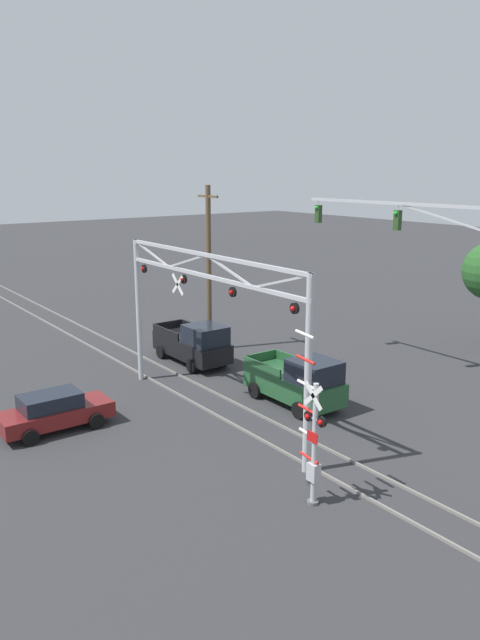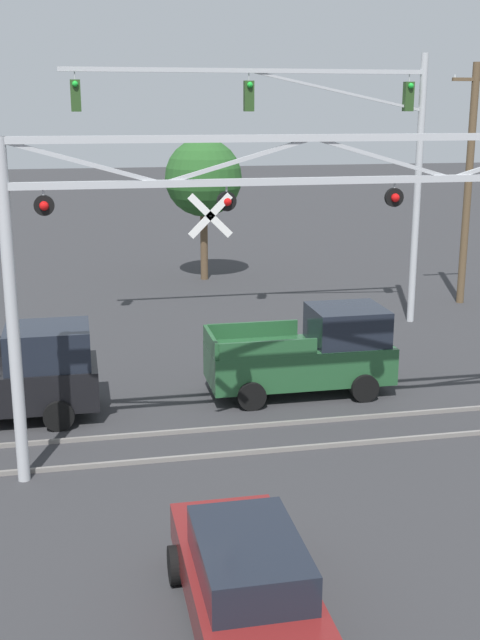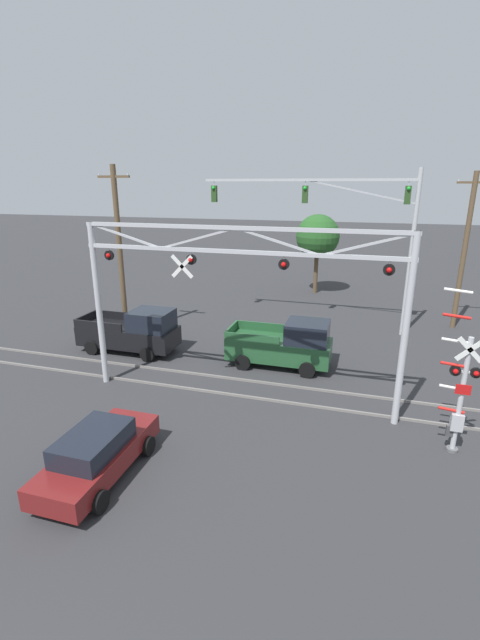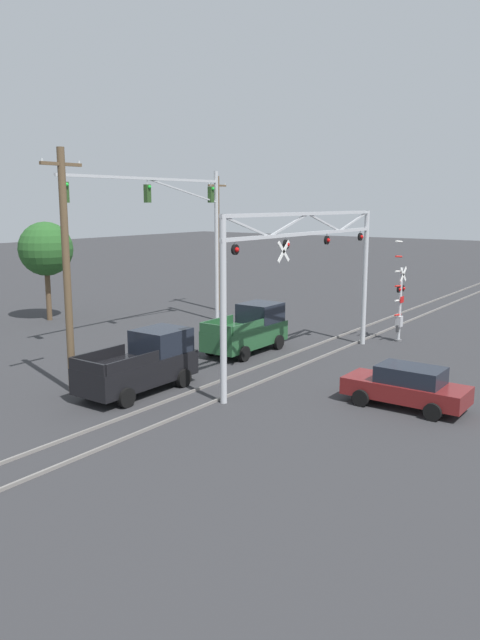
{
  "view_description": "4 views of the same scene",
  "coord_description": "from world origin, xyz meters",
  "views": [
    {
      "loc": [
        20.05,
        -0.02,
        9.9
      ],
      "look_at": [
        0.69,
        14.29,
        4.08
      ],
      "focal_mm": 35.0,
      "sensor_mm": 36.0,
      "label": 1
    },
    {
      "loc": [
        -4.59,
        -2.16,
        7.26
      ],
      "look_at": [
        -0.97,
        15.59,
        2.45
      ],
      "focal_mm": 45.0,
      "sensor_mm": 36.0,
      "label": 2
    },
    {
      "loc": [
        4.46,
        -1.27,
        8.13
      ],
      "look_at": [
        -0.04,
        13.8,
        3.13
      ],
      "focal_mm": 24.0,
      "sensor_mm": 36.0,
      "label": 3
    },
    {
      "loc": [
        -23.12,
        0.06,
        7.15
      ],
      "look_at": [
        -0.79,
        16.13,
        1.95
      ],
      "focal_mm": 35.0,
      "sensor_mm": 36.0,
      "label": 4
    }
  ],
  "objects": [
    {
      "name": "sedan_waiting",
      "position": [
        -2.49,
        7.65,
        0.76
      ],
      "size": [
        1.94,
        4.31,
        1.5
      ],
      "color": "maroon",
      "rests_on": "ground_plane"
    },
    {
      "name": "rail_track_far",
      "position": [
        0.0,
        14.9,
        0.05
      ],
      "size": [
        80.0,
        0.08,
        0.1
      ],
      "primitive_type": "cube",
      "color": "gray",
      "rests_on": "ground_plane"
    },
    {
      "name": "rail_track_near",
      "position": [
        0.0,
        13.47,
        0.05
      ],
      "size": [
        80.0,
        0.08,
        0.1
      ],
      "primitive_type": "cube",
      "color": "gray",
      "rests_on": "ground_plane"
    },
    {
      "name": "crossing_gantry",
      "position": [
        -0.01,
        13.18,
        4.62
      ],
      "size": [
        12.04,
        0.28,
        6.76
      ],
      "color": "#B7BABF",
      "rests_on": "ground_plane"
    },
    {
      "name": "pickup_truck_lead",
      "position": [
        1.18,
        17.02,
        1.06
      ],
      "size": [
        4.75,
        2.16,
        2.25
      ],
      "color": "#23512D",
      "rests_on": "ground_plane"
    },
    {
      "name": "utility_pole_left",
      "position": [
        -8.19,
        18.72,
        4.7
      ],
      "size": [
        1.8,
        0.28,
        9.1
      ],
      "color": "brown",
      "rests_on": "ground_plane"
    },
    {
      "name": "background_tree_beyond_span",
      "position": [
        0.74,
        31.74,
        4.36
      ],
      "size": [
        3.27,
        3.27,
        6.02
      ],
      "color": "brown",
      "rests_on": "ground_plane"
    },
    {
      "name": "crossing_signal_mast",
      "position": [
        7.53,
        11.93,
        1.94
      ],
      "size": [
        1.37,
        0.35,
        5.3
      ],
      "color": "#B7BABF",
      "rests_on": "ground_plane"
    },
    {
      "name": "utility_pole_right",
      "position": [
        9.69,
        25.5,
        4.56
      ],
      "size": [
        1.8,
        0.28,
        8.83
      ],
      "color": "brown",
      "rests_on": "ground_plane"
    },
    {
      "name": "pickup_truck_following",
      "position": [
        -6.47,
        16.63,
        1.07
      ],
      "size": [
        4.98,
        2.16,
        2.25
      ],
      "color": "black",
      "rests_on": "ground_plane"
    },
    {
      "name": "traffic_signal_span",
      "position": [
        3.94,
        23.26,
        6.2
      ],
      "size": [
        11.76,
        0.39,
        8.96
      ],
      "color": "#B7BABF",
      "rests_on": "ground_plane"
    }
  ]
}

